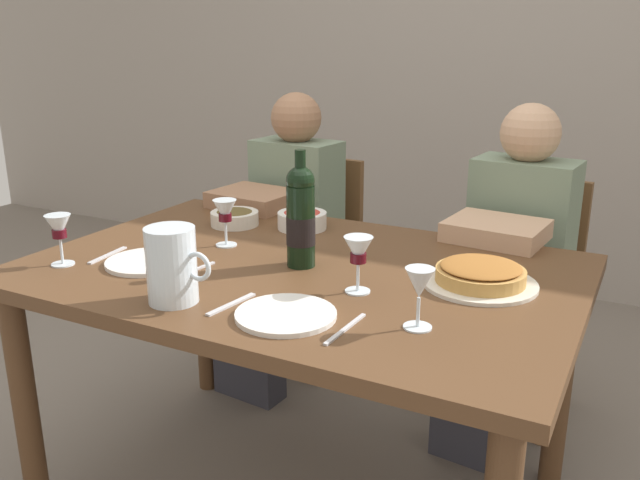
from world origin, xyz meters
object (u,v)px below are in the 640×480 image
at_px(chair_left, 313,246).
at_px(diner_left, 281,233).
at_px(dining_table, 300,297).
at_px(wine_glass_right_diner, 59,229).
at_px(wine_glass_spare, 419,286).
at_px(dinner_plate_left_setting, 148,262).
at_px(wine_bottle, 299,216).
at_px(chair_right, 525,280).
at_px(wine_glass_centre, 225,213).
at_px(olive_bowl, 235,217).
at_px(wine_glass_left_diner, 358,253).
at_px(dinner_plate_right_setting, 286,315).
at_px(diner_right, 508,268).
at_px(salad_bowl, 302,219).
at_px(baked_tart, 480,275).
at_px(water_pitcher, 172,270).

bearing_deg(chair_left, diner_left, 90.92).
height_order(dining_table, wine_glass_right_diner, wine_glass_right_diner).
relative_size(wine_glass_spare, dinner_plate_left_setting, 0.59).
relative_size(wine_bottle, chair_right, 0.37).
bearing_deg(diner_left, wine_glass_centre, 111.03).
relative_size(diner_left, chair_right, 1.33).
bearing_deg(wine_bottle, diner_left, 124.56).
distance_m(olive_bowl, wine_glass_left_diner, 0.72).
xyz_separation_m(wine_glass_spare, chair_left, (-0.87, 1.14, -0.36)).
xyz_separation_m(dinner_plate_left_setting, dinner_plate_right_setting, (0.53, -0.14, 0.00)).
bearing_deg(olive_bowl, diner_right, 25.55).
bearing_deg(wine_glass_right_diner, olive_bowl, 70.64).
xyz_separation_m(olive_bowl, wine_glass_left_diner, (0.62, -0.37, 0.07)).
bearing_deg(wine_glass_centre, salad_bowl, 66.78).
xyz_separation_m(salad_bowl, diner_right, (0.62, 0.33, -0.18)).
relative_size(salad_bowl, chair_right, 0.19).
bearing_deg(wine_glass_spare, chair_right, 88.39).
bearing_deg(wine_glass_spare, chair_left, 127.28).
height_order(baked_tart, wine_glass_left_diner, wine_glass_left_diner).
height_order(dinner_plate_right_setting, diner_right, diner_right).
height_order(wine_bottle, wine_glass_centre, wine_bottle).
height_order(wine_glass_left_diner, diner_left, diner_left).
height_order(baked_tart, diner_left, diner_left).
bearing_deg(wine_glass_centre, dinner_plate_left_setting, -111.86).
distance_m(dining_table, wine_glass_centre, 0.36).
relative_size(chair_left, chair_right, 1.00).
xyz_separation_m(wine_glass_left_diner, dinner_plate_right_setting, (-0.08, -0.22, -0.10)).
xyz_separation_m(baked_tart, dinner_plate_left_setting, (-0.87, -0.26, -0.02)).
bearing_deg(chair_right, dinner_plate_left_setting, 57.50).
distance_m(wine_bottle, wine_glass_left_diner, 0.25).
distance_m(wine_glass_right_diner, chair_left, 1.26).
relative_size(dinner_plate_right_setting, chair_right, 0.27).
bearing_deg(dining_table, wine_glass_centre, 167.76).
bearing_deg(dining_table, wine_bottle, 122.72).
relative_size(wine_glass_left_diner, diner_right, 0.12).
bearing_deg(water_pitcher, salad_bowl, 92.60).
relative_size(olive_bowl, wine_glass_right_diner, 1.12).
xyz_separation_m(salad_bowl, chair_left, (-0.27, 0.57, -0.30)).
bearing_deg(wine_glass_spare, dining_table, 151.06).
height_order(wine_bottle, wine_glass_spare, wine_bottle).
relative_size(dining_table, diner_right, 1.29).
distance_m(baked_tart, dinner_plate_left_setting, 0.91).
bearing_deg(diner_left, wine_glass_spare, 139.86).
bearing_deg(water_pitcher, wine_glass_spare, 12.47).
bearing_deg(chair_left, wine_glass_centre, 105.58).
xyz_separation_m(wine_glass_right_diner, chair_left, (0.15, 1.20, -0.37)).
bearing_deg(salad_bowl, wine_glass_right_diner, -123.74).
height_order(wine_bottle, olive_bowl, wine_bottle).
relative_size(baked_tart, salad_bowl, 1.81).
bearing_deg(baked_tart, wine_bottle, -170.92).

